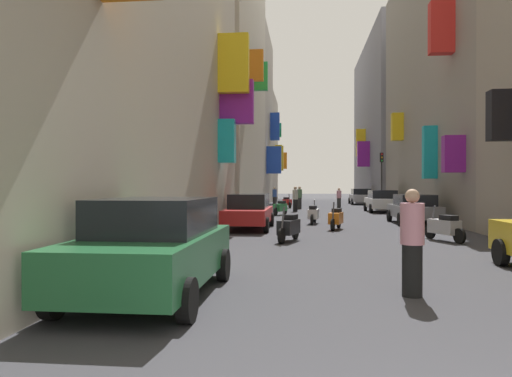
{
  "coord_description": "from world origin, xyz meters",
  "views": [
    {
      "loc": [
        -1.5,
        -2.07,
        1.8
      ],
      "look_at": [
        -4.89,
        30.64,
        1.58
      ],
      "focal_mm": 32.74,
      "sensor_mm": 36.0,
      "label": 1
    }
  ],
  "objects_px": {
    "parked_car_silver": "(361,196)",
    "scooter_white": "(313,214)",
    "scooter_orange": "(336,218)",
    "pedestrian_near_left": "(275,197)",
    "scooter_black": "(289,227)",
    "pedestrian_far_away": "(339,198)",
    "parked_car_white": "(382,201)",
    "pedestrian_crossing": "(295,199)",
    "scooter_red": "(287,202)",
    "pedestrian_near_right": "(300,198)",
    "scooter_silver": "(444,227)",
    "parked_car_green": "(153,246)",
    "pedestrian_mid_street": "(412,243)",
    "parked_car_grey": "(414,208)",
    "traffic_light_near_corner": "(382,171)",
    "parked_car_red": "(249,211)",
    "scooter_green": "(280,207)"
  },
  "relations": [
    {
      "from": "parked_car_green",
      "to": "pedestrian_near_left",
      "type": "relative_size",
      "value": 2.45
    },
    {
      "from": "pedestrian_crossing",
      "to": "scooter_white",
      "type": "bearing_deg",
      "value": -84.12
    },
    {
      "from": "scooter_red",
      "to": "parked_car_white",
      "type": "bearing_deg",
      "value": -38.64
    },
    {
      "from": "parked_car_red",
      "to": "scooter_orange",
      "type": "distance_m",
      "value": 3.58
    },
    {
      "from": "scooter_silver",
      "to": "scooter_red",
      "type": "height_order",
      "value": "same"
    },
    {
      "from": "parked_car_grey",
      "to": "scooter_silver",
      "type": "distance_m",
      "value": 6.99
    },
    {
      "from": "parked_car_silver",
      "to": "parked_car_grey",
      "type": "distance_m",
      "value": 22.83
    },
    {
      "from": "scooter_white",
      "to": "scooter_orange",
      "type": "xyz_separation_m",
      "value": [
        0.86,
        -2.76,
        -0.0
      ]
    },
    {
      "from": "parked_car_silver",
      "to": "parked_car_grey",
      "type": "xyz_separation_m",
      "value": [
        -0.26,
        -22.83,
        -0.05
      ]
    },
    {
      "from": "parked_car_grey",
      "to": "scooter_silver",
      "type": "height_order",
      "value": "parked_car_grey"
    },
    {
      "from": "scooter_black",
      "to": "pedestrian_near_left",
      "type": "bearing_deg",
      "value": 94.68
    },
    {
      "from": "scooter_orange",
      "to": "scooter_white",
      "type": "bearing_deg",
      "value": 107.31
    },
    {
      "from": "parked_car_white",
      "to": "parked_car_red",
      "type": "height_order",
      "value": "parked_car_white"
    },
    {
      "from": "parked_car_red",
      "to": "scooter_silver",
      "type": "height_order",
      "value": "parked_car_red"
    },
    {
      "from": "scooter_white",
      "to": "parked_car_white",
      "type": "bearing_deg",
      "value": 64.71
    },
    {
      "from": "scooter_red",
      "to": "traffic_light_near_corner",
      "type": "bearing_deg",
      "value": 1.34
    },
    {
      "from": "pedestrian_crossing",
      "to": "pedestrian_far_away",
      "type": "bearing_deg",
      "value": 60.02
    },
    {
      "from": "scooter_black",
      "to": "pedestrian_far_away",
      "type": "xyz_separation_m",
      "value": [
        3.27,
        23.02,
        0.33
      ]
    },
    {
      "from": "scooter_orange",
      "to": "scooter_silver",
      "type": "bearing_deg",
      "value": -49.16
    },
    {
      "from": "pedestrian_near_left",
      "to": "scooter_black",
      "type": "bearing_deg",
      "value": -85.32
    },
    {
      "from": "parked_car_silver",
      "to": "scooter_black",
      "type": "relative_size",
      "value": 2.3
    },
    {
      "from": "scooter_green",
      "to": "scooter_red",
      "type": "bearing_deg",
      "value": 89.57
    },
    {
      "from": "scooter_black",
      "to": "traffic_light_near_corner",
      "type": "xyz_separation_m",
      "value": [
        6.55,
        22.57,
        2.51
      ]
    },
    {
      "from": "scooter_orange",
      "to": "parked_car_grey",
      "type": "bearing_deg",
      "value": 40.36
    },
    {
      "from": "parked_car_grey",
      "to": "pedestrian_far_away",
      "type": "xyz_separation_m",
      "value": [
        -2.33,
        15.52,
        0.07
      ]
    },
    {
      "from": "parked_car_white",
      "to": "scooter_red",
      "type": "xyz_separation_m",
      "value": [
        -6.58,
        5.26,
        -0.31
      ]
    },
    {
      "from": "scooter_white",
      "to": "pedestrian_far_away",
      "type": "bearing_deg",
      "value": 81.63
    },
    {
      "from": "scooter_orange",
      "to": "traffic_light_near_corner",
      "type": "height_order",
      "value": "traffic_light_near_corner"
    },
    {
      "from": "pedestrian_far_away",
      "to": "scooter_silver",
      "type": "bearing_deg",
      "value": -85.65
    },
    {
      "from": "scooter_red",
      "to": "scooter_orange",
      "type": "xyz_separation_m",
      "value": [
        2.66,
        -18.14,
        -0.0
      ]
    },
    {
      "from": "scooter_green",
      "to": "scooter_black",
      "type": "height_order",
      "value": "same"
    },
    {
      "from": "scooter_white",
      "to": "pedestrian_near_right",
      "type": "height_order",
      "value": "pedestrian_near_right"
    },
    {
      "from": "pedestrian_crossing",
      "to": "pedestrian_near_left",
      "type": "xyz_separation_m",
      "value": [
        -1.92,
        7.92,
        -0.03
      ]
    },
    {
      "from": "parked_car_grey",
      "to": "pedestrian_near_left",
      "type": "relative_size",
      "value": 2.41
    },
    {
      "from": "pedestrian_near_left",
      "to": "scooter_green",
      "type": "bearing_deg",
      "value": -84.66
    },
    {
      "from": "parked_car_grey",
      "to": "traffic_light_near_corner",
      "type": "height_order",
      "value": "traffic_light_near_corner"
    },
    {
      "from": "pedestrian_crossing",
      "to": "parked_car_white",
      "type": "bearing_deg",
      "value": 0.02
    },
    {
      "from": "parked_car_white",
      "to": "scooter_green",
      "type": "xyz_separation_m",
      "value": [
        -6.65,
        -3.86,
        -0.31
      ]
    },
    {
      "from": "parked_car_white",
      "to": "pedestrian_crossing",
      "type": "relative_size",
      "value": 2.44
    },
    {
      "from": "parked_car_white",
      "to": "pedestrian_near_left",
      "type": "distance_m",
      "value": 11.08
    },
    {
      "from": "pedestrian_near_right",
      "to": "scooter_silver",
      "type": "bearing_deg",
      "value": -76.66
    },
    {
      "from": "parked_car_green",
      "to": "pedestrian_mid_street",
      "type": "height_order",
      "value": "pedestrian_mid_street"
    },
    {
      "from": "parked_car_silver",
      "to": "scooter_white",
      "type": "height_order",
      "value": "parked_car_silver"
    },
    {
      "from": "scooter_black",
      "to": "pedestrian_far_away",
      "type": "distance_m",
      "value": 23.26
    },
    {
      "from": "parked_car_silver",
      "to": "pedestrian_near_right",
      "type": "xyz_separation_m",
      "value": [
        -5.73,
        -9.3,
        0.08
      ]
    },
    {
      "from": "scooter_silver",
      "to": "scooter_white",
      "type": "bearing_deg",
      "value": 122.15
    },
    {
      "from": "scooter_white",
      "to": "pedestrian_near_left",
      "type": "relative_size",
      "value": 1.13
    },
    {
      "from": "scooter_green",
      "to": "pedestrian_mid_street",
      "type": "height_order",
      "value": "pedestrian_mid_street"
    },
    {
      "from": "scooter_red",
      "to": "pedestrian_near_right",
      "type": "distance_m",
      "value": 1.74
    },
    {
      "from": "pedestrian_crossing",
      "to": "traffic_light_near_corner",
      "type": "bearing_deg",
      "value": 39.13
    }
  ]
}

